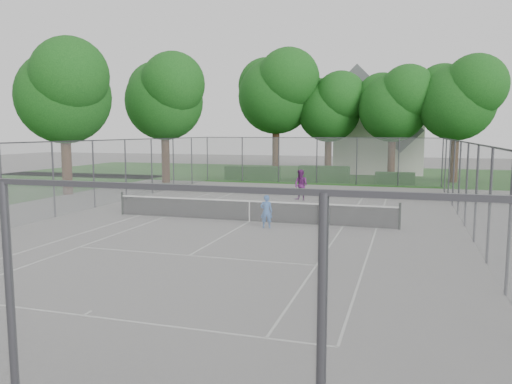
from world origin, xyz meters
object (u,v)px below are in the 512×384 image
(tennis_net, at_px, (249,210))
(house, at_px, (380,131))
(woman_player, at_px, (301,185))
(girl_player, at_px, (266,211))

(tennis_net, height_order, house, house)
(woman_player, bearing_deg, girl_player, -62.85)
(house, bearing_deg, girl_player, -95.47)
(house, relative_size, woman_player, 5.62)
(girl_player, bearing_deg, house, -108.69)
(house, relative_size, girl_player, 7.28)
(tennis_net, bearing_deg, girl_player, -47.15)
(tennis_net, relative_size, girl_player, 9.35)
(house, bearing_deg, woman_player, -98.48)
(tennis_net, distance_m, girl_player, 1.65)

